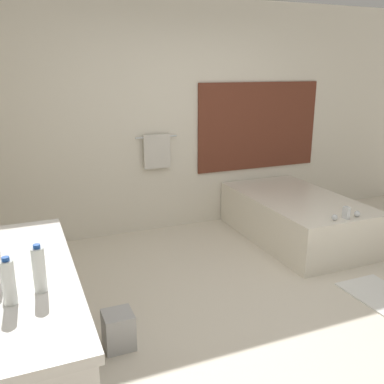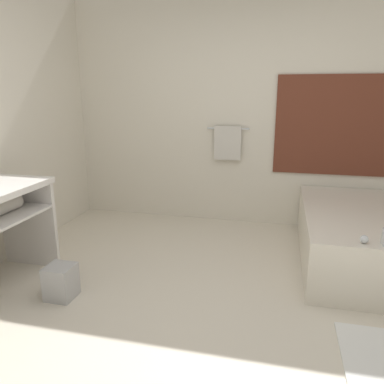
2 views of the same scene
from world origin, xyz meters
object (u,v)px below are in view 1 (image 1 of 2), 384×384
bathtub (295,215)px  waste_bin (118,330)px  water_bottle_1 (9,282)px  soap_dispenser (8,277)px  water_bottle_3 (39,269)px

bathtub → waste_bin: size_ratio=6.71×
bathtub → waste_bin: bearing=-152.7°
bathtub → water_bottle_1: bearing=-147.9°
waste_bin → water_bottle_1: bearing=-133.8°
water_bottle_1 → bathtub: bearing=32.1°
water_bottle_1 → soap_dispenser: bearing=92.1°
water_bottle_3 → soap_dispenser: (-0.14, 0.05, -0.04)m
water_bottle_1 → waste_bin: bearing=46.2°
bathtub → water_bottle_3: (-2.87, -1.81, 0.69)m
water_bottle_1 → waste_bin: (0.63, 0.66, -0.83)m
water_bottle_3 → waste_bin: size_ratio=0.94×
water_bottle_1 → water_bottle_3: (0.14, 0.07, 0.01)m
water_bottle_1 → water_bottle_3: water_bottle_3 is taller
water_bottle_3 → water_bottle_1: bearing=-152.9°
waste_bin → soap_dispenser: bearing=-140.0°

